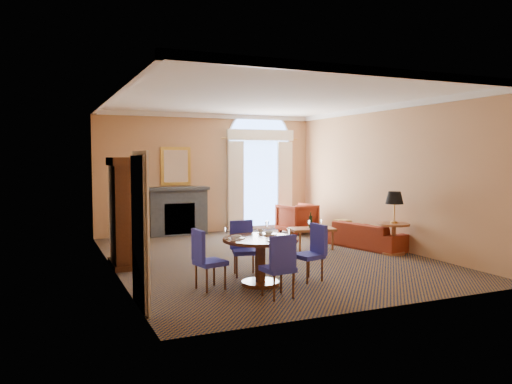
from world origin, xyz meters
name	(u,v)px	position (x,y,z in m)	size (l,w,h in m)	color
ground	(266,257)	(0.00, 0.00, 0.00)	(7.50, 7.50, 0.00)	#101833
room_envelope	(252,135)	(-0.03, 0.67, 2.51)	(6.04, 7.52, 3.45)	tan
armoire	(126,214)	(-2.72, 0.31, 0.98)	(0.58, 1.03, 2.03)	#3D1D0E
dining_table	(260,250)	(-1.00, -1.98, 0.56)	(1.20, 1.20, 0.96)	#3D1D0E
dining_chair_north	(243,244)	(-0.97, -1.19, 0.53)	(0.51, 0.51, 0.93)	#282A9F
dining_chair_south	(280,262)	(-1.06, -2.80, 0.53)	(0.46, 0.46, 0.93)	#282A9F
dining_chair_east	(313,249)	(-0.08, -2.05, 0.53)	(0.49, 0.49, 0.93)	#282A9F
dining_chair_west	(205,255)	(-1.90, -1.89, 0.53)	(0.50, 0.50, 0.93)	#282A9F
sofa	(367,235)	(2.55, 0.09, 0.28)	(1.92, 0.75, 0.56)	maroon
armchair	(297,218)	(2.10, 2.59, 0.40)	(0.85, 0.88, 0.80)	maroon
coffee_table	(312,230)	(1.26, 0.32, 0.45)	(1.04, 0.71, 0.83)	#95522C
side_table	(394,215)	(2.60, -0.77, 0.82)	(0.65, 0.65, 1.29)	#95522C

